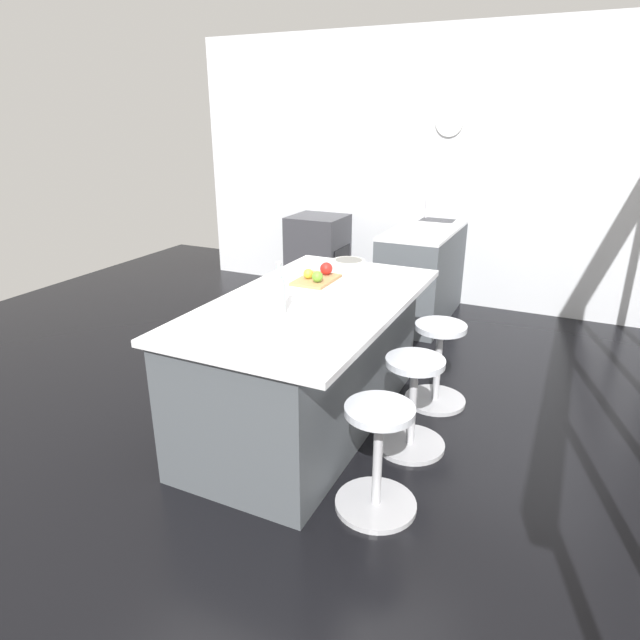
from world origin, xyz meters
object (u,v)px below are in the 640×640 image
Objects in this scene: stool_near_camera at (377,461)px; apple_red at (326,269)px; kitchen_island at (307,361)px; stool_by_window at (438,366)px; apple_green at (317,277)px; oven_range at (318,255)px; water_bottle at (280,294)px; apple_yellow at (308,274)px; stool_middle at (412,406)px; cutting_board at (316,280)px; fruit_bowl at (349,264)px.

apple_red is (-1.11, -0.81, 0.67)m from stool_near_camera.
apple_red is (-0.48, -0.08, 0.51)m from kitchen_island.
stool_by_window is 8.04× the size of apple_green.
water_bottle is (3.00, 1.19, 0.56)m from oven_range.
kitchen_island is (2.67, 1.20, 0.00)m from oven_range.
kitchen_island reaches higher than stool_near_camera.
water_bottle reaches higher than apple_yellow.
water_bottle is (0.67, 0.15, 0.07)m from apple_yellow.
oven_range is at bearing -136.57° from stool_by_window.
stool_middle is 1.08m from water_bottle.
stool_middle is at bearing 114.36° from water_bottle.
apple_yellow is (-0.33, -0.15, 0.50)m from kitchen_island.
oven_range reaches higher than stool_near_camera.
cutting_board is (-1.00, -0.84, 0.61)m from stool_near_camera.
cutting_board is 5.11× the size of apple_yellow.
apple_red is 0.37× the size of fruit_bowl.
apple_green reaches higher than cutting_board.
stool_near_camera is at bearing 42.35° from apple_yellow.
stool_middle is 6.79× the size of apple_red.
apple_green is (0.35, -0.79, 0.66)m from stool_by_window.
kitchen_island is 3.29× the size of stool_middle.
kitchen_island is 3.29× the size of stool_by_window.
water_bottle is at bearing 21.69° from oven_range.
stool_middle is at bearing 45.05° from fruit_bowl.
stool_middle is at bearing 35.82° from oven_range.
cutting_board is 0.71m from water_bottle.
fruit_bowl is at bearing -98.91° from stool_by_window.
stool_by_window is 1.00m from fruit_bowl.
water_bottle reaches higher than kitchen_island.
apple_red is at bearing 153.65° from apple_yellow.
stool_by_window and stool_near_camera have the same top height.
cutting_board is at bearing -113.41° from stool_middle.
cutting_board is 1.15× the size of water_bottle.
water_bottle is at bearing 1.09° from fruit_bowl.
oven_range is 3.67× the size of fruit_bowl.
oven_range is at bearing -153.03° from apple_red.
stool_near_camera is (3.30, 1.93, -0.16)m from oven_range.
fruit_bowl is (-0.42, 0.13, -0.02)m from apple_yellow.
cutting_board is 0.13m from apple_red.
fruit_bowl reaches higher than stool_by_window.
stool_middle is 2.49× the size of fruit_bowl.
stool_by_window is 1.14m from apple_yellow.
cutting_board is (2.31, 1.09, 0.45)m from oven_range.
apple_yellow reaches higher than kitchen_island.
oven_range is at bearing -158.31° from water_bottle.
stool_middle is (0.00, 0.73, -0.16)m from kitchen_island.
oven_range is 2.59m from cutting_board.
stool_middle is 1.96× the size of water_bottle.
cutting_board is at bearing -11.33° from apple_red.
stool_near_camera is at bearing 39.99° from cutting_board.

